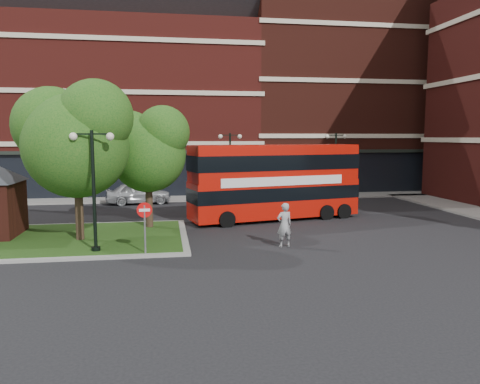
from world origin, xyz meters
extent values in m
plane|color=black|center=(0.00, 0.00, 0.00)|extent=(120.00, 120.00, 0.00)
cube|color=slate|center=(0.00, 16.50, 0.06)|extent=(44.00, 3.00, 0.12)
cube|color=maroon|center=(-8.00, 24.00, 7.00)|extent=(26.00, 12.00, 14.00)
cube|color=#471911|center=(14.00, 24.00, 8.00)|extent=(18.00, 12.00, 16.00)
cube|color=gray|center=(-8.00, 3.00, 0.06)|extent=(12.60, 7.60, 0.12)
cube|color=#19380F|center=(-8.00, 3.00, 0.07)|extent=(12.00, 7.00, 0.15)
cylinder|color=#2D2116|center=(-6.50, 2.50, 1.96)|extent=(0.36, 0.36, 3.92)
sphere|color=#124814|center=(-6.50, 2.50, 4.34)|extent=(4.60, 4.60, 4.60)
sphere|color=#124814|center=(-7.65, 3.19, 5.25)|extent=(3.45, 3.45, 3.45)
sphere|color=#124814|center=(-5.58, 2.04, 5.60)|extent=(3.22, 3.22, 3.22)
cylinder|color=#2D2116|center=(-3.50, 5.00, 1.74)|extent=(0.36, 0.36, 3.47)
sphere|color=#124814|center=(-3.50, 5.00, 3.84)|extent=(3.80, 3.80, 3.80)
sphere|color=#124814|center=(-4.45, 5.57, 4.65)|extent=(2.85, 2.85, 2.85)
sphere|color=#124814|center=(-2.74, 4.62, 4.96)|extent=(2.66, 2.66, 2.66)
cylinder|color=black|center=(-5.50, 0.20, 2.50)|extent=(0.14, 0.14, 5.00)
cylinder|color=black|center=(-5.50, 0.20, 0.15)|extent=(0.36, 0.36, 0.30)
cube|color=black|center=(-5.50, 0.20, 4.85)|extent=(1.40, 0.06, 0.06)
sphere|color=#F2EACC|center=(-6.20, 0.20, 4.75)|extent=(0.32, 0.32, 0.32)
sphere|color=#F2EACC|center=(-4.80, 0.20, 4.75)|extent=(0.32, 0.32, 0.32)
cylinder|color=black|center=(2.00, 14.50, 2.50)|extent=(0.14, 0.14, 5.00)
cylinder|color=black|center=(2.00, 14.50, 0.15)|extent=(0.36, 0.36, 0.30)
cube|color=black|center=(2.00, 14.50, 4.85)|extent=(1.40, 0.06, 0.06)
sphere|color=#F2EACC|center=(1.30, 14.50, 4.75)|extent=(0.32, 0.32, 0.32)
sphere|color=#F2EACC|center=(2.70, 14.50, 4.75)|extent=(0.32, 0.32, 0.32)
cylinder|color=black|center=(10.00, 14.50, 2.50)|extent=(0.14, 0.14, 5.00)
cylinder|color=black|center=(10.00, 14.50, 0.15)|extent=(0.36, 0.36, 0.30)
cube|color=black|center=(10.00, 14.50, 4.85)|extent=(1.40, 0.06, 0.06)
sphere|color=#F2EACC|center=(9.30, 14.50, 4.75)|extent=(0.32, 0.32, 0.32)
sphere|color=#F2EACC|center=(10.70, 14.50, 4.75)|extent=(0.32, 0.32, 0.32)
cube|color=#B01007|center=(3.52, 6.81, 1.34)|extent=(10.09, 4.37, 1.88)
cube|color=#B01007|center=(3.52, 6.81, 3.22)|extent=(9.99, 4.33, 1.88)
cube|color=black|center=(3.52, 6.81, 3.31)|extent=(10.09, 4.37, 0.85)
cube|color=silver|center=(3.77, 5.69, 2.33)|extent=(7.20, 1.68, 0.49)
imported|color=gray|center=(2.38, 0.24, 0.96)|extent=(0.78, 0.59, 1.92)
imported|color=#9EA2A5|center=(-4.57, 14.50, 0.77)|extent=(4.72, 2.42, 1.54)
imported|color=white|center=(3.00, 14.50, 0.63)|extent=(3.86, 1.51, 1.25)
cylinder|color=slate|center=(-3.50, -0.50, 1.03)|extent=(0.07, 0.07, 2.06)
cylinder|color=red|center=(-3.50, -0.50, 1.87)|extent=(0.60, 0.11, 0.60)
cube|color=white|center=(-3.50, -0.50, 1.87)|extent=(0.42, 0.08, 0.11)
camera|label=1|loc=(-2.66, -19.06, 4.75)|focal=35.00mm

